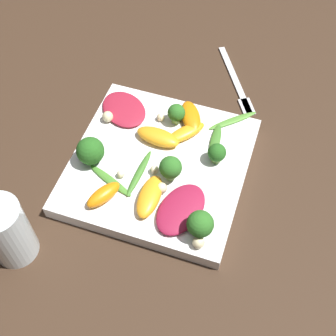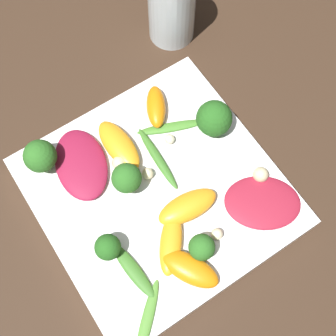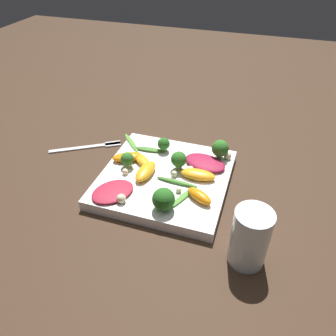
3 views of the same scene
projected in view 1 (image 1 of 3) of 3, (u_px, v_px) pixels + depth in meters
name	position (u px, v px, depth m)	size (l,w,h in m)	color
ground_plane	(159.00, 170.00, 0.74)	(2.40, 2.40, 0.00)	#382619
plate	(159.00, 166.00, 0.73)	(0.26, 0.26, 0.02)	white
drinking_glass	(7.00, 232.00, 0.62)	(0.06, 0.06, 0.11)	silver
fork	(238.00, 87.00, 0.84)	(0.16, 0.10, 0.01)	silver
radicchio_leaf_0	(124.00, 109.00, 0.78)	(0.10, 0.11, 0.01)	maroon
radicchio_leaf_1	(181.00, 209.00, 0.67)	(0.10, 0.08, 0.01)	maroon
orange_segment_0	(150.00, 196.00, 0.67)	(0.08, 0.03, 0.02)	orange
orange_segment_1	(191.00, 117.00, 0.76)	(0.07, 0.06, 0.02)	orange
orange_segment_2	(103.00, 195.00, 0.67)	(0.06, 0.05, 0.02)	orange
orange_segment_3	(185.00, 133.00, 0.74)	(0.07, 0.06, 0.01)	orange
orange_segment_4	(158.00, 137.00, 0.74)	(0.04, 0.07, 0.02)	orange
broccoli_floret_0	(200.00, 224.00, 0.63)	(0.04, 0.04, 0.05)	#84AD5B
broccoli_floret_1	(175.00, 113.00, 0.75)	(0.03, 0.03, 0.04)	#84AD5B
broccoli_floret_2	(171.00, 168.00, 0.68)	(0.03, 0.03, 0.04)	#7A9E51
broccoli_floret_3	(90.00, 151.00, 0.70)	(0.04, 0.04, 0.05)	#7A9E51
broccoli_floret_4	(217.00, 153.00, 0.71)	(0.03, 0.03, 0.03)	#7A9E51
arugula_sprig_0	(215.00, 141.00, 0.74)	(0.07, 0.02, 0.01)	#3D7528
arugula_sprig_1	(139.00, 173.00, 0.70)	(0.09, 0.02, 0.01)	#3D7528
arugula_sprig_2	(110.00, 180.00, 0.70)	(0.04, 0.08, 0.00)	#47842D
arugula_sprig_3	(233.00, 121.00, 0.77)	(0.07, 0.07, 0.00)	#518E33
macadamia_nut_0	(161.00, 188.00, 0.68)	(0.02, 0.02, 0.02)	beige
macadamia_nut_1	(161.00, 117.00, 0.76)	(0.01, 0.01, 0.01)	beige
macadamia_nut_2	(198.00, 242.00, 0.63)	(0.02, 0.02, 0.02)	beige
macadamia_nut_3	(157.00, 170.00, 0.70)	(0.01, 0.01, 0.01)	beige
macadamia_nut_4	(108.00, 117.00, 0.76)	(0.02, 0.02, 0.02)	beige
macadamia_nut_5	(121.00, 174.00, 0.70)	(0.01, 0.01, 0.01)	beige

